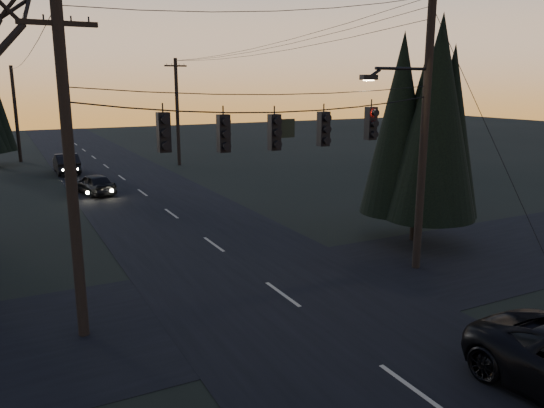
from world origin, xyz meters
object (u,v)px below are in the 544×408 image
sedan_oncoming_a (94,184)px  sedan_oncoming_b (66,163)px  utility_pole_left (84,335)px  utility_pole_far_r (179,165)px  evergreen_right (421,126)px  utility_pole_far_l (21,162)px  utility_pole_right (416,268)px

sedan_oncoming_a → sedan_oncoming_b: (-0.54, 9.04, 0.11)m
utility_pole_left → utility_pole_far_r: (11.50, 28.00, 0.00)m
utility_pole_left → sedan_oncoming_b: bearing=84.3°
evergreen_right → sedan_oncoming_a: (-10.51, 16.17, -4.23)m
utility_pole_far_l → utility_pole_right: bearing=-72.3°
utility_pole_far_l → sedan_oncoming_b: bearing=-70.8°
utility_pole_left → utility_pole_far_r: same height
utility_pole_far_r → sedan_oncoming_b: size_ratio=1.91×
sedan_oncoming_a → sedan_oncoming_b: sedan_oncoming_b is taller
utility_pole_right → utility_pole_far_l: size_ratio=1.25×
utility_pole_far_l → evergreen_right: bearing=-67.4°
sedan_oncoming_b → utility_pole_left: bearing=84.3°
sedan_oncoming_a → utility_pole_right: bearing=99.5°
evergreen_right → utility_pole_far_r: bearing=95.3°
evergreen_right → sedan_oncoming_b: 27.83m
evergreen_right → sedan_oncoming_b: evergreen_right is taller
utility_pole_right → utility_pole_far_l: (-11.50, 36.00, 0.00)m
utility_pole_left → utility_pole_far_r: bearing=67.7°
utility_pole_far_r → sedan_oncoming_b: (-8.70, -0.06, 0.73)m
utility_pole_far_l → evergreen_right: (13.85, -33.27, 4.85)m
utility_pole_far_r → utility_pole_far_l: bearing=145.2°
utility_pole_left → sedan_oncoming_a: (3.34, 18.90, 0.63)m
utility_pole_left → utility_pole_far_l: 36.00m
utility_pole_right → sedan_oncoming_a: utility_pole_right is taller
utility_pole_right → utility_pole_far_r: size_ratio=1.18×
sedan_oncoming_a → sedan_oncoming_b: 9.05m
sedan_oncoming_b → evergreen_right: bearing=113.7°
utility_pole_far_r → evergreen_right: 25.84m
utility_pole_left → evergreen_right: size_ratio=1.00×
utility_pole_left → utility_pole_far_l: utility_pole_left is taller
evergreen_right → utility_pole_right: bearing=-130.7°
utility_pole_left → utility_pole_far_l: (0.00, 36.00, 0.00)m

